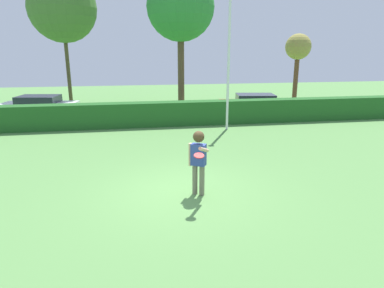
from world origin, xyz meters
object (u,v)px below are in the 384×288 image
object	(u,v)px
maple_tree	(181,7)
person	(198,156)
parked_car_white	(39,105)
lamppost	(229,54)
frisbee	(199,156)
birch_tree	(62,8)
willow_tree	(298,49)
parked_car_red	(255,104)

from	to	relation	value
maple_tree	person	bearing A→B (deg)	-96.44
person	parked_car_white	size ratio (longest dim) A/B	0.40
lamppost	parked_car_white	xyz separation A→B (m)	(-9.87, 4.92, -2.91)
frisbee	maple_tree	xyz separation A→B (m)	(1.77, 15.28, 5.04)
lamppost	birch_tree	bearing A→B (deg)	135.67
willow_tree	birch_tree	size ratio (longest dim) A/B	0.58
willow_tree	birch_tree	bearing A→B (deg)	177.63
person	birch_tree	size ratio (longest dim) A/B	0.21
willow_tree	birch_tree	distance (m)	16.25
lamppost	birch_tree	size ratio (longest dim) A/B	0.77
parked_car_red	birch_tree	world-z (taller)	birch_tree
parked_car_red	birch_tree	distance (m)	13.67
person	parked_car_white	xyz separation A→B (m)	(-6.98, 12.45, -0.41)
birch_tree	lamppost	bearing A→B (deg)	-44.33
person	frisbee	size ratio (longest dim) A/B	7.06
parked_car_white	birch_tree	bearing A→B (deg)	71.43
lamppost	maple_tree	xyz separation A→B (m)	(-1.26, 6.98, 2.79)
frisbee	parked_car_red	size ratio (longest dim) A/B	0.06
willow_tree	frisbee	bearing A→B (deg)	-122.85
parked_car_white	birch_tree	xyz separation A→B (m)	(1.20, 3.56, 5.66)
parked_car_red	maple_tree	xyz separation A→B (m)	(-3.95, 3.56, 5.70)
willow_tree	birch_tree	world-z (taller)	birch_tree
person	frisbee	world-z (taller)	person
person	maple_tree	world-z (taller)	maple_tree
willow_tree	birch_tree	xyz separation A→B (m)	(-16.04, 0.67, 2.47)
parked_car_red	birch_tree	xyz separation A→B (m)	(-11.37, 5.05, 5.66)
lamppost	maple_tree	distance (m)	7.62
birch_tree	parked_car_red	bearing A→B (deg)	-23.97
person	willow_tree	xyz separation A→B (m)	(10.27, 15.35, 2.78)
lamppost	parked_car_white	world-z (taller)	lamppost
person	willow_tree	bearing A→B (deg)	56.22
parked_car_white	lamppost	bearing A→B (deg)	-26.47
frisbee	parked_car_white	xyz separation A→B (m)	(-6.84, 13.21, -0.66)
birch_tree	parked_car_white	bearing A→B (deg)	-108.57
lamppost	birch_tree	xyz separation A→B (m)	(-8.68, 8.48, 2.75)
maple_tree	birch_tree	xyz separation A→B (m)	(-7.42, 1.49, -0.04)
parked_car_white	willow_tree	distance (m)	17.77
maple_tree	birch_tree	world-z (taller)	maple_tree
parked_car_red	maple_tree	world-z (taller)	maple_tree
person	parked_car_white	world-z (taller)	person
parked_car_red	willow_tree	bearing A→B (deg)	43.19
frisbee	person	bearing A→B (deg)	79.99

